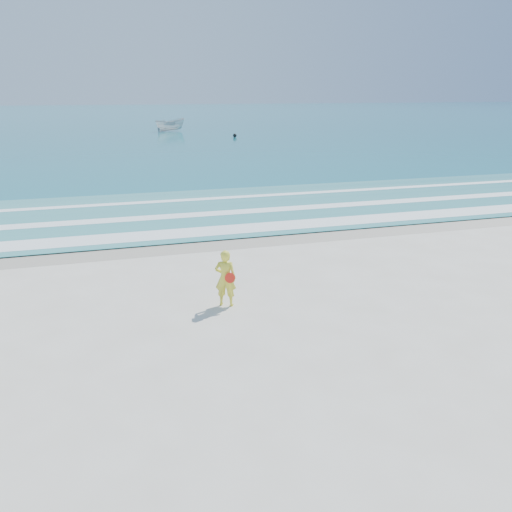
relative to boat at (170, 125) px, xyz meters
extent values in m
plane|color=silver|center=(-4.82, -62.31, -0.89)|extent=(400.00, 400.00, 0.00)
cube|color=#B2A893|center=(-4.82, -53.31, -0.89)|extent=(400.00, 2.40, 0.00)
cube|color=#19727F|center=(-4.82, 42.69, -0.87)|extent=(400.00, 190.00, 0.04)
cube|color=#59B7AD|center=(-4.82, -48.31, -0.85)|extent=(400.00, 10.00, 0.01)
cube|color=white|center=(-4.82, -52.01, -0.84)|extent=(400.00, 1.40, 0.01)
cube|color=white|center=(-4.82, -49.11, -0.84)|extent=(400.00, 0.90, 0.01)
cube|color=white|center=(-4.82, -45.81, -0.84)|extent=(400.00, 0.60, 0.01)
imported|color=silver|center=(0.00, 0.00, 0.00)|extent=(4.73, 3.13, 1.71)
sphere|color=black|center=(6.26, -11.56, -0.63)|extent=(0.46, 0.46, 0.46)
imported|color=yellow|center=(-5.70, -59.16, -0.13)|extent=(0.66, 0.56, 1.53)
cylinder|color=#FF2616|center=(-5.62, -59.34, -0.06)|extent=(0.27, 0.08, 0.27)
camera|label=1|loc=(-8.30, -71.03, 4.52)|focal=35.00mm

